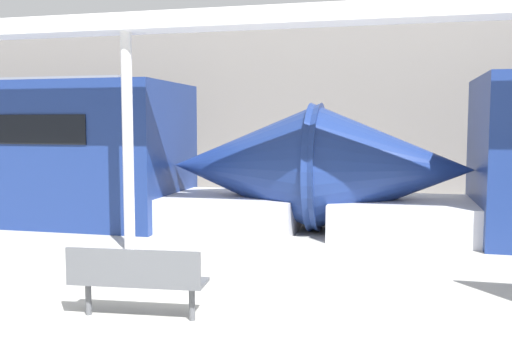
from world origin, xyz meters
name	(u,v)px	position (x,y,z in m)	size (l,w,h in m)	color
station_wall	(309,114)	(0.00, 11.64, 2.50)	(56.00, 0.20, 5.00)	gray
bench_near	(136,277)	(-0.37, 1.05, 0.49)	(1.57, 0.57, 0.83)	#4C4F54
support_column_near	(128,143)	(-2.08, 4.37, 1.88)	(0.19, 0.19, 3.76)	silver
canopy_beam	(125,24)	(-2.08, 4.37, 3.90)	(28.00, 0.60, 0.28)	silver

